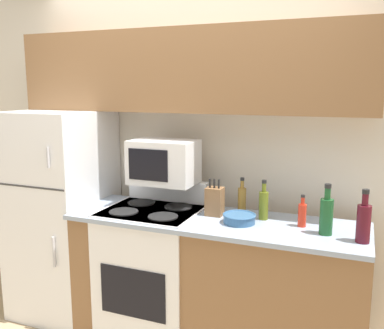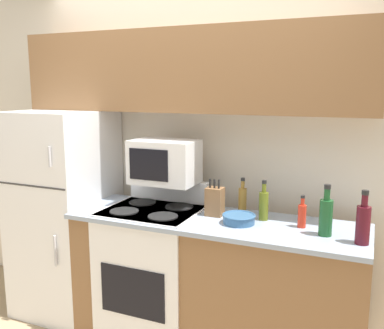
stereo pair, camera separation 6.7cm
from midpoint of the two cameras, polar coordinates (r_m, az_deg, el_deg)
wall_back at (r=3.26m, az=1.17°, el=1.68°), size 8.00×0.05×2.55m
lower_cabinets at (r=2.98m, az=3.63°, el=-15.59°), size 1.92×0.61×0.92m
refrigerator at (r=3.53m, az=-16.03°, el=-6.08°), size 0.64×0.73×1.59m
upper_cabinets at (r=3.06m, az=-0.08°, el=12.36°), size 2.56×0.31×0.57m
stove at (r=3.13m, az=-4.54°, el=-13.88°), size 0.65×0.59×1.09m
microwave at (r=3.00m, az=-3.04°, el=0.38°), size 0.45×0.31×0.30m
knife_block at (r=2.85m, az=3.73°, el=-4.92°), size 0.11×0.10×0.25m
bowl at (r=2.72m, az=6.97°, el=-7.16°), size 0.21×0.21×0.06m
bottle_hot_sauce at (r=2.70m, az=15.15°, el=-6.50°), size 0.05×0.05×0.20m
bottle_wine_red at (r=2.52m, az=22.56°, el=-7.23°), size 0.08×0.08×0.30m
bottle_olive_oil at (r=2.79m, az=10.21°, el=-5.27°), size 0.06×0.06×0.26m
bottle_vinegar at (r=2.93m, az=7.40°, el=-4.58°), size 0.06×0.06×0.24m
bottle_wine_green at (r=2.59m, az=18.13°, el=-6.50°), size 0.08×0.08×0.30m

